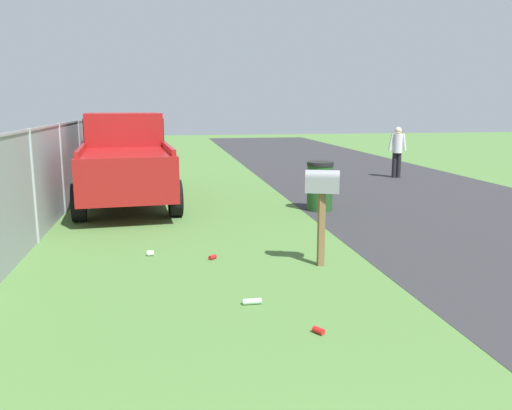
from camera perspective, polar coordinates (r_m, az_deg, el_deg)
The scene contains 9 objects.
mailbox at distance 7.34m, azimuth 7.30°, elevation 1.67°, with size 0.34×0.51×1.39m.
pickup_truck at distance 12.74m, azimuth -14.21°, elevation 5.35°, with size 5.75×2.52×2.09m.
trash_bin at distance 11.40m, azimuth 7.04°, elevation 2.09°, with size 0.59×0.59×1.07m.
pedestrian at distance 17.00m, azimuth 15.30°, elevation 6.00°, with size 0.30×0.56×1.60m.
fence_section at distance 10.47m, azimuth -21.86°, elevation 3.29°, with size 17.13×0.07×1.91m.
litter_can_far_scatter at distance 5.44m, azimuth 6.90°, elevation -13.56°, with size 0.07×0.07×0.12m, color red.
litter_can_by_mailbox at distance 7.84m, azimuth -4.81°, elevation -5.74°, with size 0.07×0.07×0.12m, color red.
litter_cup_midfield_b at distance 8.15m, azimuth -11.55°, elevation -5.23°, with size 0.08×0.08×0.10m, color white.
litter_bottle_midfield_a at distance 6.13m, azimuth -0.43°, elevation -10.57°, with size 0.07×0.07×0.22m, color #B2D8BF.
Camera 1 is at (0.07, 0.88, 2.29)m, focal length 36.32 mm.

